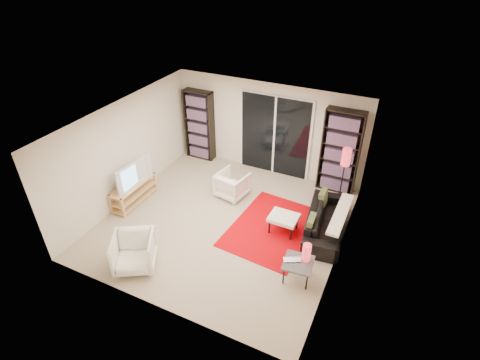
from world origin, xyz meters
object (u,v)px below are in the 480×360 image
at_px(tv_stand, 134,192).
at_px(sofa, 326,221).
at_px(bookshelf_left, 199,125).
at_px(ottoman, 284,218).
at_px(side_table, 298,264).
at_px(armchair_back, 232,185).
at_px(floor_lamp, 345,163).
at_px(bookshelf_right, 340,152).
at_px(armchair_front, 134,252).

relative_size(tv_stand, sofa, 0.67).
height_order(bookshelf_left, tv_stand, bookshelf_left).
distance_m(bookshelf_left, sofa, 4.44).
distance_m(sofa, ottoman, 0.90).
relative_size(sofa, side_table, 3.28).
relative_size(armchair_back, floor_lamp, 0.46).
xyz_separation_m(bookshelf_right, floor_lamp, (0.24, -0.60, 0.09)).
relative_size(ottoman, side_table, 1.04).
distance_m(bookshelf_left, tv_stand, 2.67).
bearing_deg(armchair_front, ottoman, 14.46).
distance_m(tv_stand, armchair_back, 2.33).
bearing_deg(floor_lamp, armchair_back, -162.82).
distance_m(bookshelf_right, sofa, 1.86).
bearing_deg(sofa, tv_stand, 93.97).
bearing_deg(armchair_back, sofa, -177.88).
height_order(sofa, ottoman, sofa).
distance_m(sofa, armchair_back, 2.40).
relative_size(armchair_front, floor_lamp, 0.52).
relative_size(side_table, floor_lamp, 0.39).
bearing_deg(armchair_front, armchair_back, 47.68).
xyz_separation_m(bookshelf_right, tv_stand, (-4.18, -2.56, -0.79)).
height_order(tv_stand, armchair_back, armchair_back).
height_order(bookshelf_right, armchair_back, bookshelf_right).
height_order(bookshelf_right, tv_stand, bookshelf_right).
relative_size(bookshelf_left, bookshelf_right, 0.93).
bearing_deg(bookshelf_right, armchair_back, -148.38).
xyz_separation_m(sofa, ottoman, (-0.81, -0.38, 0.07)).
bearing_deg(armchair_front, floor_lamp, 19.95).
bearing_deg(bookshelf_left, side_table, -39.19).
bearing_deg(ottoman, bookshelf_right, 73.41).
distance_m(bookshelf_left, armchair_back, 2.24).
relative_size(bookshelf_right, side_table, 3.62).
relative_size(armchair_back, side_table, 1.18).
relative_size(bookshelf_left, tv_stand, 1.53).
bearing_deg(ottoman, armchair_back, 155.34).
relative_size(bookshelf_left, side_table, 3.36).
relative_size(armchair_front, side_table, 1.32).
bearing_deg(bookshelf_right, floor_lamp, -68.46).
xyz_separation_m(armchair_front, floor_lamp, (3.05, 3.62, 0.79)).
height_order(tv_stand, sofa, sofa).
bearing_deg(ottoman, side_table, -58.75).
relative_size(bookshelf_left, sofa, 1.03).
xyz_separation_m(side_table, floor_lamp, (0.17, 2.60, 0.78)).
xyz_separation_m(bookshelf_left, tv_stand, (-0.33, -2.56, -0.71)).
height_order(bookshelf_left, side_table, bookshelf_left).
relative_size(bookshelf_right, tv_stand, 1.65).
distance_m(armchair_front, ottoman, 3.08).
bearing_deg(sofa, armchair_front, 122.80).
height_order(armchair_back, floor_lamp, floor_lamp).
bearing_deg(sofa, armchair_back, 74.60).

